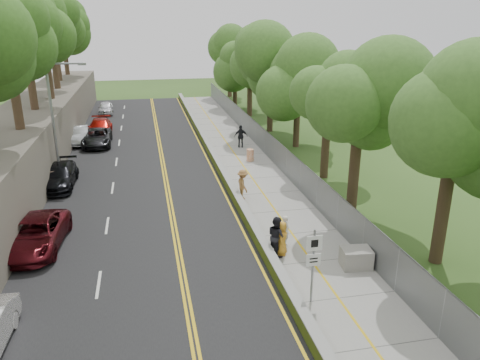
{
  "coord_description": "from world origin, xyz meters",
  "views": [
    {
      "loc": [
        -4.87,
        -17.85,
        10.55
      ],
      "look_at": [
        0.5,
        8.0,
        1.4
      ],
      "focal_mm": 35.0,
      "sensor_mm": 36.0,
      "label": 1
    }
  ],
  "objects_px": {
    "painter_0": "(282,238)",
    "signpost": "(313,258)",
    "car_2": "(36,234)",
    "person_far": "(241,136)",
    "construction_barrel": "(250,155)",
    "concrete_block": "(356,258)",
    "streetlight": "(56,115)"
  },
  "relations": [
    {
      "from": "painter_0",
      "to": "signpost",
      "type": "bearing_deg",
      "value": -158.74
    },
    {
      "from": "signpost",
      "to": "car_2",
      "type": "bearing_deg",
      "value": 148.41
    },
    {
      "from": "signpost",
      "to": "person_far",
      "type": "height_order",
      "value": "signpost"
    },
    {
      "from": "signpost",
      "to": "construction_barrel",
      "type": "height_order",
      "value": "signpost"
    },
    {
      "from": "person_far",
      "to": "construction_barrel",
      "type": "bearing_deg",
      "value": 96.79
    },
    {
      "from": "signpost",
      "to": "concrete_block",
      "type": "bearing_deg",
      "value": 37.37
    },
    {
      "from": "streetlight",
      "to": "concrete_block",
      "type": "xyz_separation_m",
      "value": [
        14.4,
        -14.81,
        -4.16
      ]
    },
    {
      "from": "concrete_block",
      "to": "car_2",
      "type": "xyz_separation_m",
      "value": [
        -14.26,
        4.78,
        0.29
      ]
    },
    {
      "from": "construction_barrel",
      "to": "person_far",
      "type": "bearing_deg",
      "value": 88.39
    },
    {
      "from": "construction_barrel",
      "to": "car_2",
      "type": "distance_m",
      "value": 18.04
    },
    {
      "from": "streetlight",
      "to": "car_2",
      "type": "height_order",
      "value": "streetlight"
    },
    {
      "from": "concrete_block",
      "to": "car_2",
      "type": "distance_m",
      "value": 15.04
    },
    {
      "from": "streetlight",
      "to": "painter_0",
      "type": "bearing_deg",
      "value": -48.51
    },
    {
      "from": "streetlight",
      "to": "painter_0",
      "type": "xyz_separation_m",
      "value": [
        11.5,
        -13.0,
        -3.77
      ]
    },
    {
      "from": "concrete_block",
      "to": "person_far",
      "type": "xyz_separation_m",
      "value": [
        -0.83,
        21.02,
        0.53
      ]
    },
    {
      "from": "painter_0",
      "to": "person_far",
      "type": "xyz_separation_m",
      "value": [
        2.08,
        19.22,
        0.14
      ]
    },
    {
      "from": "streetlight",
      "to": "signpost",
      "type": "xyz_separation_m",
      "value": [
        11.51,
        -17.02,
        -2.68
      ]
    },
    {
      "from": "streetlight",
      "to": "concrete_block",
      "type": "distance_m",
      "value": 21.07
    },
    {
      "from": "streetlight",
      "to": "person_far",
      "type": "relative_size",
      "value": 4.16
    },
    {
      "from": "concrete_block",
      "to": "painter_0",
      "type": "distance_m",
      "value": 3.44
    },
    {
      "from": "construction_barrel",
      "to": "car_2",
      "type": "height_order",
      "value": "car_2"
    },
    {
      "from": "signpost",
      "to": "painter_0",
      "type": "relative_size",
      "value": 1.89
    },
    {
      "from": "person_far",
      "to": "streetlight",
      "type": "bearing_deg",
      "value": 33.0
    },
    {
      "from": "construction_barrel",
      "to": "painter_0",
      "type": "height_order",
      "value": "painter_0"
    },
    {
      "from": "concrete_block",
      "to": "person_far",
      "type": "relative_size",
      "value": 0.68
    },
    {
      "from": "person_far",
      "to": "car_2",
      "type": "bearing_deg",
      "value": 58.81
    },
    {
      "from": "construction_barrel",
      "to": "signpost",
      "type": "bearing_deg",
      "value": -95.81
    },
    {
      "from": "painter_0",
      "to": "person_far",
      "type": "relative_size",
      "value": 0.85
    },
    {
      "from": "streetlight",
      "to": "concrete_block",
      "type": "bearing_deg",
      "value": -45.79
    },
    {
      "from": "signpost",
      "to": "construction_barrel",
      "type": "bearing_deg",
      "value": 84.19
    },
    {
      "from": "streetlight",
      "to": "car_2",
      "type": "bearing_deg",
      "value": -89.17
    },
    {
      "from": "streetlight",
      "to": "person_far",
      "type": "height_order",
      "value": "streetlight"
    }
  ]
}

